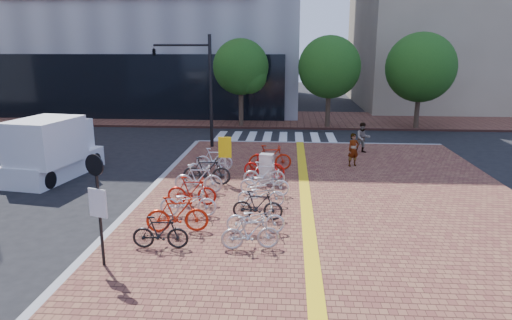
# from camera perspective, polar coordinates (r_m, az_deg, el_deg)

# --- Properties ---
(ground) EXTENTS (120.00, 120.00, 0.00)m
(ground) POSITION_cam_1_polar(r_m,az_deg,el_deg) (15.12, -1.22, -7.48)
(ground) COLOR black
(ground) RESTS_ON ground
(sidewalk) EXTENTS (14.00, 34.00, 0.15)m
(sidewalk) POSITION_cam_1_polar(r_m,az_deg,el_deg) (10.66, 13.11, -17.21)
(sidewalk) COLOR brown
(sidewalk) RESTS_ON ground
(tactile_strip) EXTENTS (0.40, 34.00, 0.01)m
(tactile_strip) POSITION_cam_1_polar(r_m,az_deg,el_deg) (10.51, 7.49, -16.91)
(tactile_strip) COLOR gold
(tactile_strip) RESTS_ON sidewalk
(kerb_west) EXTENTS (0.25, 34.00, 0.15)m
(kerb_west) POSITION_cam_1_polar(r_m,az_deg,el_deg) (11.81, -24.17, -14.87)
(kerb_west) COLOR gray
(kerb_west) RESTS_ON ground
(kerb_north) EXTENTS (14.00, 0.25, 0.15)m
(kerb_north) POSITION_cam_1_polar(r_m,az_deg,el_deg) (26.62, 7.66, 2.03)
(kerb_north) COLOR gray
(kerb_north) RESTS_ON ground
(far_sidewalk) EXTENTS (70.00, 8.00, 0.15)m
(far_sidewalk) POSITION_cam_1_polar(r_m,az_deg,el_deg) (35.45, 1.96, 5.12)
(far_sidewalk) COLOR brown
(far_sidewalk) RESTS_ON ground
(building_beige) EXTENTS (20.00, 18.00, 18.00)m
(building_beige) POSITION_cam_1_polar(r_m,az_deg,el_deg) (49.05, 25.15, 16.78)
(building_beige) COLOR gray
(building_beige) RESTS_ON ground
(crosswalk) EXTENTS (7.50, 4.00, 0.01)m
(crosswalk) POSITION_cam_1_polar(r_m,az_deg,el_deg) (28.56, 2.41, 2.81)
(crosswalk) COLOR silver
(crosswalk) RESTS_ON ground
(street_trees) EXTENTS (16.20, 4.60, 6.35)m
(street_trees) POSITION_cam_1_polar(r_m,az_deg,el_deg) (31.71, 11.08, 11.14)
(street_trees) COLOR #38281E
(street_trees) RESTS_ON far_sidewalk
(bike_0) EXTENTS (1.56, 0.50, 0.93)m
(bike_0) POSITION_cam_1_polar(r_m,az_deg,el_deg) (12.84, -11.88, -8.85)
(bike_0) COLOR black
(bike_0) RESTS_ON sidewalk
(bike_1) EXTENTS (1.91, 0.79, 1.11)m
(bike_1) POSITION_cam_1_polar(r_m,az_deg,el_deg) (13.80, -9.81, -6.70)
(bike_1) COLOR red
(bike_1) RESTS_ON sidewalk
(bike_2) EXTENTS (1.87, 0.74, 0.97)m
(bike_2) POSITION_cam_1_polar(r_m,az_deg,el_deg) (15.02, -8.48, -5.21)
(bike_2) COLOR silver
(bike_2) RESTS_ON sidewalk
(bike_3) EXTENTS (1.73, 0.54, 1.03)m
(bike_3) POSITION_cam_1_polar(r_m,az_deg,el_deg) (16.02, -8.03, -3.85)
(bike_3) COLOR #9D160B
(bike_3) RESTS_ON sidewalk
(bike_4) EXTENTS (1.83, 0.52, 1.10)m
(bike_4) POSITION_cam_1_polar(r_m,az_deg,el_deg) (17.31, -7.22, -2.34)
(bike_4) COLOR silver
(bike_4) RESTS_ON sidewalk
(bike_5) EXTENTS (1.92, 0.57, 1.15)m
(bike_5) POSITION_cam_1_polar(r_m,az_deg,el_deg) (18.24, -6.20, -1.38)
(bike_5) COLOR black
(bike_5) RESTS_ON sidewalk
(bike_6) EXTENTS (1.83, 0.88, 0.92)m
(bike_6) POSITION_cam_1_polar(r_m,az_deg,el_deg) (19.47, -6.02, -0.74)
(bike_6) COLOR #B6B6BB
(bike_6) RESTS_ON sidewalk
(bike_7) EXTENTS (1.67, 0.50, 1.00)m
(bike_7) POSITION_cam_1_polar(r_m,az_deg,el_deg) (20.48, -5.24, 0.13)
(bike_7) COLOR white
(bike_7) RESTS_ON sidewalk
(bike_8) EXTENTS (1.65, 0.70, 0.96)m
(bike_8) POSITION_cam_1_polar(r_m,az_deg,el_deg) (12.51, -0.72, -9.08)
(bike_8) COLOR #ACABB0
(bike_8) RESTS_ON sidewalk
(bike_9) EXTENTS (1.77, 0.75, 0.91)m
(bike_9) POSITION_cam_1_polar(r_m,az_deg,el_deg) (13.55, -0.06, -7.35)
(bike_9) COLOR silver
(bike_9) RESTS_ON sidewalk
(bike_10) EXTENTS (1.62, 0.51, 0.97)m
(bike_10) POSITION_cam_1_polar(r_m,az_deg,el_deg) (14.54, 0.21, -5.70)
(bike_10) COLOR black
(bike_10) RESTS_ON sidewalk
(bike_11) EXTENTS (1.67, 0.68, 0.86)m
(bike_11) POSITION_cam_1_polar(r_m,az_deg,el_deg) (15.77, 0.63, -4.31)
(bike_11) COLOR silver
(bike_11) RESTS_ON sidewalk
(bike_12) EXTENTS (1.87, 0.73, 0.96)m
(bike_12) POSITION_cam_1_polar(r_m,az_deg,el_deg) (16.89, 1.09, -2.88)
(bike_12) COLOR silver
(bike_12) RESTS_ON sidewalk
(bike_13) EXTENTS (1.68, 0.55, 1.00)m
(bike_13) POSITION_cam_1_polar(r_m,az_deg,el_deg) (18.00, 1.02, -1.76)
(bike_13) COLOR #B9B9BE
(bike_13) RESTS_ON sidewalk
(bike_14) EXTENTS (1.81, 0.78, 1.05)m
(bike_14) POSITION_cam_1_polar(r_m,az_deg,el_deg) (19.04, 1.02, -0.80)
(bike_14) COLOR red
(bike_14) RESTS_ON sidewalk
(bike_15) EXTENTS (1.98, 0.80, 1.15)m
(bike_15) POSITION_cam_1_polar(r_m,az_deg,el_deg) (20.32, 1.77, 0.30)
(bike_15) COLOR #B3210C
(bike_15) RESTS_ON sidewalk
(pedestrian_a) EXTENTS (0.66, 0.57, 1.53)m
(pedestrian_a) POSITION_cam_1_polar(r_m,az_deg,el_deg) (21.47, 12.07, 1.26)
(pedestrian_a) COLOR gray
(pedestrian_a) RESTS_ON sidewalk
(pedestrian_b) EXTENTS (0.84, 0.70, 1.58)m
(pedestrian_b) POSITION_cam_1_polar(r_m,az_deg,el_deg) (24.31, 13.21, 2.71)
(pedestrian_b) COLOR #464B59
(pedestrian_b) RESTS_ON sidewalk
(utility_box) EXTENTS (0.61, 0.49, 1.19)m
(utility_box) POSITION_cam_1_polar(r_m,az_deg,el_deg) (18.46, 1.34, -1.05)
(utility_box) COLOR silver
(utility_box) RESTS_ON sidewalk
(yellow_sign) EXTENTS (0.52, 0.13, 1.93)m
(yellow_sign) POSITION_cam_1_polar(r_m,az_deg,el_deg) (18.14, -3.91, 1.06)
(yellow_sign) COLOR #B7B7BC
(yellow_sign) RESTS_ON sidewalk
(notice_sign) EXTENTS (0.52, 0.21, 2.91)m
(notice_sign) POSITION_cam_1_polar(r_m,az_deg,el_deg) (11.78, -19.19, -4.36)
(notice_sign) COLOR black
(notice_sign) RESTS_ON sidewalk
(traffic_light_pole) EXTENTS (3.23, 1.25, 6.02)m
(traffic_light_pole) POSITION_cam_1_polar(r_m,az_deg,el_deg) (25.14, -8.92, 11.02)
(traffic_light_pole) COLOR black
(traffic_light_pole) RESTS_ON sidewalk
(box_truck) EXTENTS (2.68, 4.86, 2.67)m
(box_truck) POSITION_cam_1_polar(r_m,az_deg,el_deg) (21.52, -24.11, 1.28)
(box_truck) COLOR white
(box_truck) RESTS_ON ground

